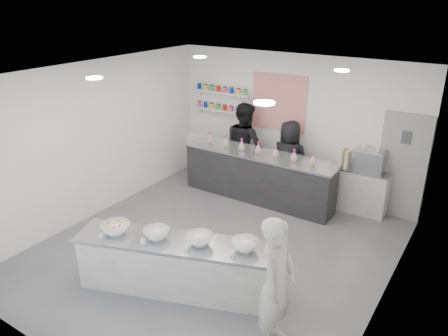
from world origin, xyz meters
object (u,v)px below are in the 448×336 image
at_px(prep_counter, 179,266).
at_px(back_bar, 257,177).
at_px(espresso_machine, 369,161).
at_px(woman_prep, 276,284).
at_px(espresso_ledge, 356,190).
at_px(staff_left, 244,146).
at_px(staff_right, 289,160).

distance_m(prep_counter, back_bar, 3.34).
bearing_deg(espresso_machine, woman_prep, -88.60).
distance_m(espresso_ledge, espresso_machine, 0.69).
distance_m(prep_counter, espresso_machine, 4.29).
height_order(staff_left, staff_right, staff_left).
distance_m(espresso_ledge, staff_left, 2.57).
xyz_separation_m(back_bar, staff_right, (0.49, 0.45, 0.34)).
distance_m(espresso_machine, woman_prep, 4.13).
bearing_deg(staff_left, espresso_ledge, -153.23).
xyz_separation_m(espresso_ledge, staff_right, (-1.42, -0.18, 0.41)).
xyz_separation_m(prep_counter, espresso_ledge, (1.38, 3.93, 0.04)).
bearing_deg(espresso_machine, espresso_ledge, 180.00).
bearing_deg(woman_prep, espresso_machine, -3.30).
relative_size(prep_counter, staff_right, 1.77).
bearing_deg(woman_prep, prep_counter, 78.80).
bearing_deg(staff_left, espresso_machine, -153.50).
bearing_deg(staff_left, staff_right, -157.33).
relative_size(staff_left, staff_right, 1.14).
height_order(woman_prep, staff_right, woman_prep).
bearing_deg(staff_right, espresso_machine, -178.71).
bearing_deg(woman_prep, back_bar, 27.46).
distance_m(prep_counter, staff_right, 3.77).
relative_size(espresso_machine, staff_left, 0.30).
relative_size(back_bar, staff_left, 1.72).
distance_m(prep_counter, espresso_ledge, 4.16).
xyz_separation_m(espresso_machine, staff_right, (-1.60, -0.18, -0.27)).
distance_m(back_bar, woman_prep, 4.13).
height_order(back_bar, espresso_machine, espresso_machine).
bearing_deg(espresso_machine, staff_right, -173.59).
xyz_separation_m(back_bar, woman_prep, (2.19, -3.49, 0.37)).
xyz_separation_m(woman_prep, staff_right, (-1.70, 3.94, -0.03)).
bearing_deg(staff_right, espresso_ledge, -177.91).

